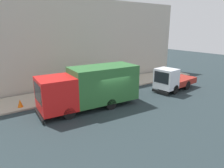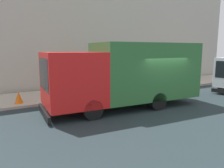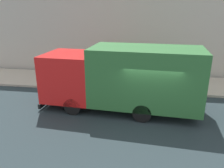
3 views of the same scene
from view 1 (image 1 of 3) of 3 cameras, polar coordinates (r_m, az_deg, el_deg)
ground at (r=16.61m, az=-0.39°, el=-6.20°), size 80.00×80.00×0.00m
sidewalk at (r=20.55m, az=-8.17°, el=-1.84°), size 3.75×30.00×0.13m
building_facade at (r=21.83m, az=-11.54°, el=11.05°), size 0.50×30.00×9.11m
large_utility_truck at (r=15.89m, az=-5.99°, el=-0.67°), size 3.11×8.00×3.22m
small_flatbed_truck at (r=21.18m, az=16.50°, el=1.05°), size 2.44×5.42×2.36m
pedestrian_walking at (r=19.05m, az=-8.69°, el=-0.39°), size 0.38×0.38×1.62m
traffic_cone_orange at (r=17.51m, az=-24.38°, el=-4.95°), size 0.43×0.43×0.61m
street_sign_post at (r=18.75m, az=-6.97°, el=1.33°), size 0.44×0.08×2.45m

